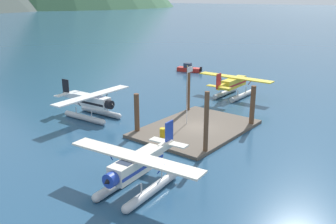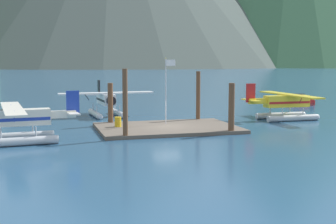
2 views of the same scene
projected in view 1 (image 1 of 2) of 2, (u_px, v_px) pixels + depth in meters
name	position (u px, v px, depth m)	size (l,w,h in m)	color
ground_plane	(196.00, 130.00, 37.42)	(1200.00, 1200.00, 0.00)	navy
dock_platform	(196.00, 128.00, 37.38)	(12.27, 8.63, 0.30)	brown
piling_near_left	(206.00, 124.00, 30.87)	(0.40, 0.40, 5.53)	brown
piling_near_right	(252.00, 106.00, 37.91)	(0.51, 0.51, 4.29)	brown
piling_far_left	(137.00, 114.00, 35.84)	(0.50, 0.50, 4.04)	brown
piling_far_right	(188.00, 91.00, 42.39)	(0.42, 0.42, 5.09)	brown
flagpole	(188.00, 88.00, 37.32)	(0.95, 0.10, 6.10)	silver
fuel_drum	(163.00, 133.00, 34.53)	(0.62, 0.62, 0.88)	gold
seaplane_white_bow_left	(92.00, 104.00, 40.78)	(10.47, 7.97, 3.84)	#B7BABF
seaplane_cream_port_aft	(137.00, 169.00, 25.39)	(7.96, 10.49, 3.84)	#B7BABF
seaplane_yellow_stbd_fwd	(234.00, 85.00, 49.36)	(7.98, 10.42, 3.84)	#B7BABF
boat_red_open_east	(188.00, 69.00, 66.52)	(2.40, 4.82, 1.50)	#B2231E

